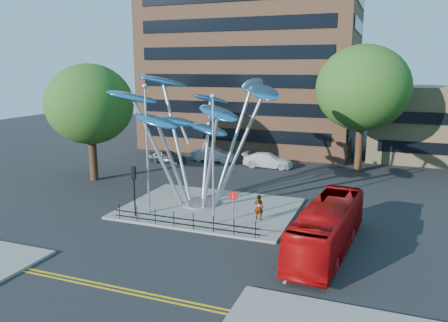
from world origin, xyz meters
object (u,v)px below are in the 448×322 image
at_px(traffic_light_island, 134,181).
at_px(parked_car_mid, 213,154).
at_px(tree_right, 363,88).
at_px(tree_left, 90,104).
at_px(street_lamp_left, 147,138).
at_px(red_bus, 327,227).
at_px(leaf_sculpture, 199,112).
at_px(parked_car_left, 167,156).
at_px(pedestrian, 259,207).
at_px(parked_car_right, 268,160).
at_px(no_entry_sign_island, 233,204).
at_px(street_lamp_right, 213,148).

relative_size(traffic_light_island, parked_car_mid, 0.72).
relative_size(tree_right, tree_left, 1.17).
height_order(tree_right, street_lamp_left, tree_right).
height_order(tree_right, red_bus, tree_right).
relative_size(tree_right, street_lamp_left, 1.38).
xyz_separation_m(tree_right, leaf_sculpture, (-10.07, -15.32, -1.16)).
bearing_deg(leaf_sculpture, street_lamp_left, -127.40).
xyz_separation_m(traffic_light_island, red_bus, (12.82, -0.86, -1.24)).
xyz_separation_m(tree_right, red_bus, (-0.18, -20.36, -6.67)).
distance_m(tree_left, parked_car_left, 11.15).
distance_m(pedestrian, parked_car_right, 16.18).
bearing_deg(no_entry_sign_island, pedestrian, 65.69).
distance_m(tree_left, pedestrian, 18.71).
relative_size(pedestrian, parked_car_left, 0.43).
distance_m(traffic_light_island, parked_car_left, 17.74).
height_order(street_lamp_left, parked_car_left, street_lamp_left).
xyz_separation_m(tree_left, street_lamp_right, (14.50, -7.00, -1.70)).
bearing_deg(parked_car_right, tree_left, 125.51).
bearing_deg(pedestrian, leaf_sculpture, -18.79).
bearing_deg(tree_left, no_entry_sign_island, -25.07).
relative_size(street_lamp_right, parked_car_left, 2.06).
xyz_separation_m(street_lamp_right, parked_car_left, (-11.86, 15.95, -4.41)).
height_order(tree_right, no_entry_sign_island, tree_right).
xyz_separation_m(tree_left, parked_car_mid, (7.14, 11.02, -6.01)).
bearing_deg(street_lamp_left, tree_right, 55.95).
distance_m(tree_right, leaf_sculpture, 18.37).
bearing_deg(street_lamp_right, tree_right, 68.46).
bearing_deg(street_lamp_left, no_entry_sign_island, -8.61).
bearing_deg(red_bus, tree_left, 164.17).
height_order(traffic_light_island, parked_car_left, traffic_light_island).
xyz_separation_m(no_entry_sign_island, red_bus, (5.82, -0.87, -0.44)).
height_order(parked_car_left, parked_car_mid, parked_car_mid).
height_order(tree_right, tree_left, tree_right).
bearing_deg(parked_car_left, pedestrian, -138.07).
height_order(no_entry_sign_island, red_bus, red_bus).
bearing_deg(leaf_sculpture, tree_right, 56.69).
height_order(leaf_sculpture, pedestrian, leaf_sculpture).
bearing_deg(no_entry_sign_island, traffic_light_island, -179.87).
xyz_separation_m(leaf_sculpture, street_lamp_right, (2.57, -3.68, -1.78)).
xyz_separation_m(tree_right, street_lamp_right, (-7.50, -19.00, -2.94)).
xyz_separation_m(tree_left, traffic_light_island, (9.00, -7.50, -4.18)).
xyz_separation_m(red_bus, parked_car_mid, (-14.68, 19.38, -0.59)).
height_order(parked_car_left, parked_car_right, parked_car_right).
height_order(traffic_light_island, parked_car_mid, traffic_light_island).
height_order(street_lamp_left, red_bus, street_lamp_left).
bearing_deg(street_lamp_left, leaf_sculpture, 52.60).
height_order(traffic_light_island, pedestrian, traffic_light_island).
xyz_separation_m(street_lamp_left, no_entry_sign_island, (6.50, -0.98, -3.54)).
xyz_separation_m(tree_right, pedestrian, (-5.00, -17.27, -7.03)).
distance_m(no_entry_sign_island, pedestrian, 2.56).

